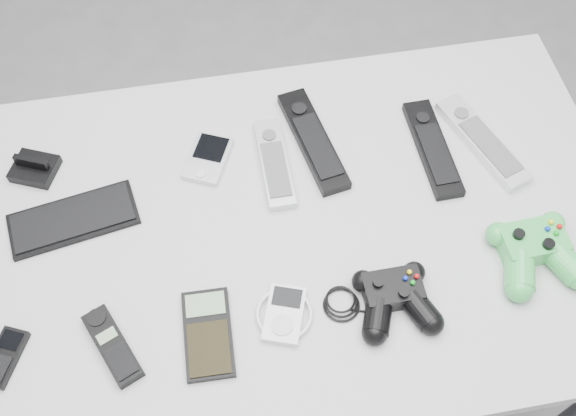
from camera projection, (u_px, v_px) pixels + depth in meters
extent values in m
plane|color=slate|center=(296.00, 353.00, 1.88)|extent=(3.50, 3.50, 0.00)
cube|color=#A7A7A9|center=(302.00, 229.00, 1.20)|extent=(1.17, 0.75, 0.03)
cylinder|color=black|center=(575.00, 414.00, 1.42)|extent=(0.04, 0.04, 0.75)
cylinder|color=black|center=(62.00, 229.00, 1.66)|extent=(0.04, 0.04, 0.75)
cylinder|color=black|center=(477.00, 167.00, 1.75)|extent=(0.04, 0.04, 0.75)
cube|color=black|center=(73.00, 219.00, 1.19)|extent=(0.24, 0.13, 0.01)
cube|color=black|center=(33.00, 165.00, 1.23)|extent=(0.10, 0.09, 0.04)
cube|color=#BABBC2|center=(208.00, 158.00, 1.26)|extent=(0.11, 0.13, 0.02)
cube|color=#BABBC2|center=(274.00, 163.00, 1.25)|extent=(0.05, 0.20, 0.02)
cube|color=black|center=(313.00, 140.00, 1.27)|extent=(0.10, 0.25, 0.02)
cube|color=black|center=(433.00, 148.00, 1.27)|extent=(0.06, 0.22, 0.02)
cube|color=silver|center=(482.00, 141.00, 1.27)|extent=(0.12, 0.23, 0.02)
cube|color=black|center=(4.00, 357.00, 1.05)|extent=(0.08, 0.10, 0.02)
cube|color=black|center=(112.00, 346.00, 1.06)|extent=(0.10, 0.14, 0.02)
cube|color=black|center=(208.00, 334.00, 1.08)|extent=(0.08, 0.15, 0.02)
cube|color=silver|center=(284.00, 314.00, 1.09)|extent=(0.12, 0.12, 0.02)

